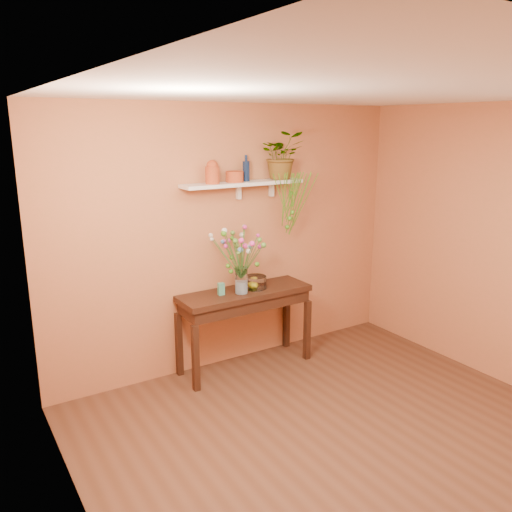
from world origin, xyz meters
name	(u,v)px	position (x,y,z in m)	size (l,w,h in m)	color
room	(370,287)	(0.00, 0.00, 1.35)	(4.04, 4.04, 2.70)	#563322
sideboard	(245,302)	(0.00, 1.76, 0.72)	(1.39, 0.45, 0.84)	#361B11
wall_shelf	(244,184)	(0.06, 1.87, 1.92)	(1.30, 0.24, 0.19)	white
terracotta_jug	(212,172)	(-0.30, 1.86, 2.05)	(0.17, 0.17, 0.23)	red
terracotta_pot	(235,177)	(-0.04, 1.88, 1.99)	(0.17, 0.17, 0.11)	red
blue_bottle	(246,171)	(0.10, 1.89, 2.04)	(0.08, 0.08, 0.26)	#0E1E3F
spider_plant	(282,155)	(0.52, 1.88, 2.18)	(0.44, 0.38, 0.49)	#3F811B
plant_fronds	(292,204)	(0.54, 1.72, 1.69)	(0.49, 0.35, 0.68)	#3F811B
glass_vase	(241,282)	(-0.08, 1.70, 0.96)	(0.13, 0.13, 0.27)	white
bouquet	(240,247)	(-0.09, 1.71, 1.32)	(0.56, 0.54, 0.54)	#386B28
glass_bowl	(256,283)	(0.12, 1.75, 0.90)	(0.22, 0.22, 0.13)	white
lemon	(254,284)	(0.11, 1.77, 0.89)	(0.08, 0.08, 0.08)	#FFFB1E
carton	(221,289)	(-0.28, 1.76, 0.90)	(0.06, 0.05, 0.12)	teal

